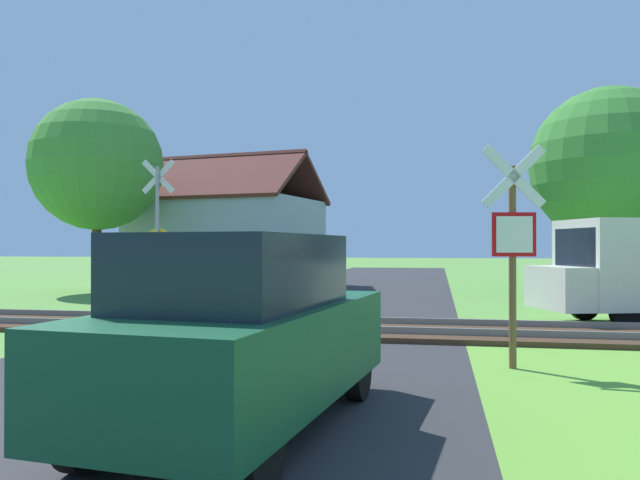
# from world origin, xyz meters

# --- Properties ---
(ground_plane) EXTENTS (160.00, 160.00, 0.00)m
(ground_plane) POSITION_xyz_m (0.00, 0.00, 0.00)
(ground_plane) COLOR #5B933D
(road_asphalt) EXTENTS (6.85, 80.00, 0.01)m
(road_asphalt) POSITION_xyz_m (0.00, 2.00, 0.00)
(road_asphalt) COLOR #2D2D30
(road_asphalt) RESTS_ON ground
(rail_track) EXTENTS (60.00, 2.60, 0.22)m
(rail_track) POSITION_xyz_m (0.00, 6.58, 0.06)
(rail_track) COLOR #422D1E
(rail_track) RESTS_ON ground
(stop_sign_near) EXTENTS (0.87, 0.21, 3.06)m
(stop_sign_near) POSITION_xyz_m (3.97, 3.40, 1.73)
(stop_sign_near) COLOR brown
(stop_sign_near) RESTS_ON ground
(crossing_sign_far) EXTENTS (0.88, 0.15, 3.88)m
(crossing_sign_far) POSITION_xyz_m (-4.03, 9.33, 2.12)
(crossing_sign_far) COLOR #9E9EA5
(crossing_sign_far) RESTS_ON ground
(house) EXTENTS (7.96, 6.93, 5.54)m
(house) POSITION_xyz_m (-5.68, 19.46, 1.96)
(house) COLOR #99A3B7
(house) RESTS_ON ground
(tree_left) EXTENTS (4.72, 4.72, 6.96)m
(tree_left) POSITION_xyz_m (-9.14, 15.14, 4.59)
(tree_left) COLOR #513823
(tree_left) RESTS_ON ground
(tree_right) EXTENTS (5.06, 5.06, 6.85)m
(tree_right) POSITION_xyz_m (8.46, 16.27, 4.30)
(tree_right) COLOR #513823
(tree_right) RESTS_ON ground
(parked_car) EXTENTS (2.11, 4.17, 1.78)m
(parked_car) POSITION_xyz_m (1.24, 0.02, 0.89)
(parked_car) COLOR #144C2D
(parked_car) RESTS_ON ground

